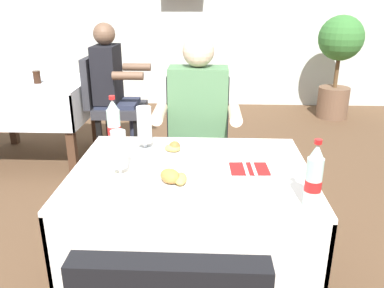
# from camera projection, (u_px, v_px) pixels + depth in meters

# --- Properties ---
(main_dining_table) EXTENTS (1.06, 0.82, 0.74)m
(main_dining_table) POSITION_uv_depth(u_px,v_px,m) (191.00, 203.00, 1.83)
(main_dining_table) COLOR white
(main_dining_table) RESTS_ON ground
(chair_far_diner_seat) EXTENTS (0.44, 0.50, 0.97)m
(chair_far_diner_seat) POSITION_uv_depth(u_px,v_px,m) (197.00, 144.00, 2.58)
(chair_far_diner_seat) COLOR black
(chair_far_diner_seat) RESTS_ON ground
(seated_diner_far) EXTENTS (0.50, 0.46, 1.26)m
(seated_diner_far) POSITION_uv_depth(u_px,v_px,m) (198.00, 127.00, 2.42)
(seated_diner_far) COLOR #282D42
(seated_diner_far) RESTS_ON ground
(plate_near_camera) EXTENTS (0.25, 0.25, 0.07)m
(plate_near_camera) POSITION_uv_depth(u_px,v_px,m) (176.00, 181.00, 1.60)
(plate_near_camera) COLOR white
(plate_near_camera) RESTS_ON main_dining_table
(plate_far_diner) EXTENTS (0.24, 0.24, 0.06)m
(plate_far_diner) POSITION_uv_depth(u_px,v_px,m) (177.00, 151.00, 1.93)
(plate_far_diner) COLOR white
(plate_far_diner) RESTS_ON main_dining_table
(beer_glass_left) EXTENTS (0.07, 0.07, 0.20)m
(beer_glass_left) POSITION_uv_depth(u_px,v_px,m) (119.00, 152.00, 1.67)
(beer_glass_left) COLOR white
(beer_glass_left) RESTS_ON main_dining_table
(beer_glass_middle) EXTENTS (0.07, 0.07, 0.22)m
(beer_glass_middle) POSITION_uv_depth(u_px,v_px,m) (144.00, 127.00, 1.95)
(beer_glass_middle) COLOR white
(beer_glass_middle) RESTS_ON main_dining_table
(cola_bottle_primary) EXTENTS (0.06, 0.06, 0.26)m
(cola_bottle_primary) POSITION_uv_depth(u_px,v_px,m) (314.00, 178.00, 1.40)
(cola_bottle_primary) COLOR silver
(cola_bottle_primary) RESTS_ON main_dining_table
(cola_bottle_secondary) EXTENTS (0.07, 0.07, 0.27)m
(cola_bottle_secondary) POSITION_uv_depth(u_px,v_px,m) (114.00, 125.00, 1.98)
(cola_bottle_secondary) COLOR silver
(cola_bottle_secondary) RESTS_ON main_dining_table
(napkin_cutlery_set) EXTENTS (0.18, 0.19, 0.01)m
(napkin_cutlery_set) POSITION_uv_depth(u_px,v_px,m) (249.00, 169.00, 1.75)
(napkin_cutlery_set) COLOR maroon
(napkin_cutlery_set) RESTS_ON main_dining_table
(background_dining_table) EXTENTS (1.00, 0.85, 0.74)m
(background_dining_table) POSITION_uv_depth(u_px,v_px,m) (34.00, 101.00, 3.61)
(background_dining_table) COLOR white
(background_dining_table) RESTS_ON ground
(background_chair_right) EXTENTS (0.50, 0.44, 0.97)m
(background_chair_right) POSITION_uv_depth(u_px,v_px,m) (110.00, 103.00, 3.59)
(background_chair_right) COLOR #2D2D33
(background_chair_right) RESTS_ON ground
(background_patron) EXTENTS (0.46, 0.50, 1.26)m
(background_patron) POSITION_uv_depth(u_px,v_px,m) (114.00, 86.00, 3.53)
(background_patron) COLOR #282D42
(background_patron) RESTS_ON ground
(background_table_tumbler) EXTENTS (0.06, 0.06, 0.11)m
(background_table_tumbler) POSITION_uv_depth(u_px,v_px,m) (37.00, 77.00, 3.47)
(background_table_tumbler) COLOR black
(background_table_tumbler) RESTS_ON background_dining_table
(potted_plant_corner) EXTENTS (0.54, 0.54, 1.27)m
(potted_plant_corner) POSITION_uv_depth(u_px,v_px,m) (339.00, 56.00, 4.80)
(potted_plant_corner) COLOR brown
(potted_plant_corner) RESTS_ON ground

